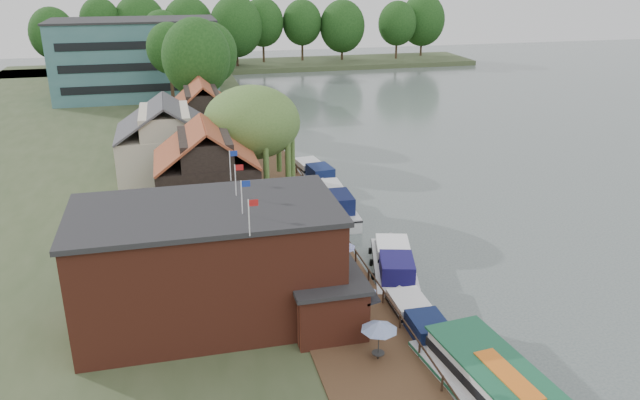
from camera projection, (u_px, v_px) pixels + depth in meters
ground at (446, 293)px, 43.02m from camera, size 260.00×260.00×0.00m
land_bank at (56, 167)px, 67.95m from camera, size 50.00×140.00×1.00m
quay_deck at (302, 233)px, 49.95m from camera, size 6.00×50.00×0.10m
quay_rail at (333, 223)px, 50.84m from camera, size 0.20×49.00×1.00m
pub at (242, 260)px, 37.35m from camera, size 20.00×11.00×7.30m
hotel_block at (136, 59)px, 99.15m from camera, size 25.40×12.40×12.30m
cottage_a at (207, 175)px, 50.53m from camera, size 8.60×7.60×8.50m
cottage_b at (167, 145)px, 58.95m from camera, size 9.60×8.60×8.50m
cottage_c at (203, 121)px, 68.01m from camera, size 7.60×7.60×8.50m
willow at (253, 144)px, 55.73m from camera, size 8.60×8.60×10.43m
umbrella_0 at (379, 340)px, 33.61m from camera, size 2.03×2.03×2.38m
umbrella_1 at (358, 302)px, 37.39m from camera, size 2.27×2.27×2.38m
umbrella_2 at (340, 256)px, 43.31m from camera, size 2.11×2.11×2.38m
umbrella_3 at (317, 248)px, 44.49m from camera, size 2.18×2.18×2.38m
umbrella_4 at (317, 233)px, 46.97m from camera, size 2.12×2.12×2.38m
cruiser_0 at (417, 320)px, 37.70m from camera, size 3.08×9.17×2.18m
cruiser_1 at (394, 263)px, 44.65m from camera, size 5.88×10.67×2.47m
cruiser_2 at (332, 200)px, 56.12m from camera, size 3.92×11.04×2.69m
cruiser_3 at (314, 172)px, 64.29m from camera, size 4.39×9.99×2.33m
bank_tree_0 at (198, 81)px, 73.63m from camera, size 7.96×7.96×14.65m
bank_tree_1 at (212, 74)px, 81.49m from camera, size 6.97×6.97×13.45m
bank_tree_2 at (171, 67)px, 89.50m from camera, size 6.35×6.35×12.71m
bank_tree_3 at (206, 54)px, 108.54m from camera, size 7.95×7.95×11.13m
bank_tree_4 at (185, 49)px, 115.12m from camera, size 7.13×7.13×11.06m
bank_tree_5 at (163, 41)px, 122.01m from camera, size 8.05×8.05×12.07m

